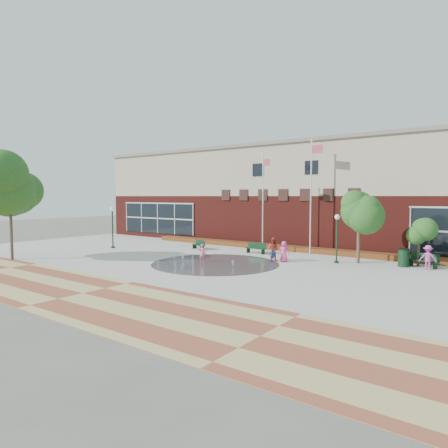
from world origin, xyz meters
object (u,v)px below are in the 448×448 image
Objects in this scene: flagpole_left at (263,199)px; flagpole_right at (311,190)px; child_splash at (202,253)px; bench_left at (199,246)px; tree_big_left at (10,185)px; trash_can at (404,258)px.

flagpole_left is 3.75m from flagpole_right.
bench_left is at bearing -55.73° from child_splash.
tree_big_left is at bearing -111.78° from flagpole_left.
tree_big_left is 14.30m from child_splash.
flagpole_right is 6.91× the size of child_splash.
flagpole_left is 4.74× the size of bench_left.
flagpole_right is 10.08m from child_splash.
flagpole_right is 7.56× the size of trash_can.
child_splash is at bearing 31.27° from tree_big_left.
trash_can is 12.95m from child_splash.
trash_can is at bearing 30.17° from tree_big_left.
trash_can reaches higher than bench_left.
tree_big_left is at bearing -99.02° from bench_left.
child_splash reaches higher than bench_left.
flagpole_right reaches higher than tree_big_left.
flagpole_right is (3.08, 2.04, 0.64)m from flagpole_left.
flagpole_left is 7.02m from bench_left.
child_splash is (-11.33, -6.28, 0.05)m from trash_can.
flagpole_right reaches higher than flagpole_left.
flagpole_left is 1.05× the size of tree_big_left.
tree_big_left is (-12.69, -13.06, 0.98)m from flagpole_left.
flagpole_right is 8.53m from trash_can.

